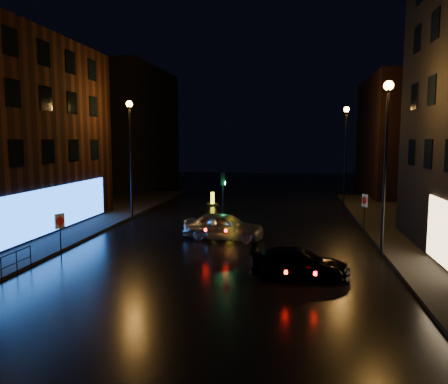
% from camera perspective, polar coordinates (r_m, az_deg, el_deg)
% --- Properties ---
extents(ground, '(120.00, 120.00, 0.00)m').
position_cam_1_polar(ground, '(16.80, -3.69, -12.90)').
color(ground, black).
rests_on(ground, ground).
extents(building_far_left, '(8.00, 16.00, 14.00)m').
position_cam_1_polar(building_far_left, '(54.07, -12.33, 8.08)').
color(building_far_left, black).
rests_on(building_far_left, ground).
extents(building_far_right, '(8.00, 14.00, 12.00)m').
position_cam_1_polar(building_far_right, '(48.80, 22.73, 6.69)').
color(building_far_right, black).
rests_on(building_far_right, ground).
extents(street_lamp_lfar, '(0.44, 0.44, 8.37)m').
position_cam_1_polar(street_lamp_lfar, '(31.51, -12.15, 6.48)').
color(street_lamp_lfar, black).
rests_on(street_lamp_lfar, ground).
extents(street_lamp_rnear, '(0.44, 0.44, 8.37)m').
position_cam_1_polar(street_lamp_rnear, '(21.85, 20.42, 6.13)').
color(street_lamp_rnear, black).
rests_on(street_lamp_rnear, ground).
extents(street_lamp_rfar, '(0.44, 0.44, 8.37)m').
position_cam_1_polar(street_lamp_rfar, '(37.67, 15.59, 6.42)').
color(street_lamp_rfar, black).
rests_on(street_lamp_rfar, ground).
extents(traffic_signal, '(1.40, 2.40, 3.45)m').
position_cam_1_polar(traffic_signal, '(30.24, -0.13, -3.01)').
color(traffic_signal, black).
rests_on(traffic_signal, ground).
extents(silver_hatchback, '(4.72, 2.29, 1.55)m').
position_cam_1_polar(silver_hatchback, '(24.96, -0.02, -4.48)').
color(silver_hatchback, '#9EA2A6').
rests_on(silver_hatchback, ground).
extents(dark_sedan, '(4.15, 1.75, 1.19)m').
position_cam_1_polar(dark_sedan, '(18.57, 9.82, -9.11)').
color(dark_sedan, black).
rests_on(dark_sedan, ground).
extents(bollard_near, '(1.08, 1.38, 1.07)m').
position_cam_1_polar(bollard_near, '(25.59, 0.72, -5.43)').
color(bollard_near, black).
rests_on(bollard_near, ground).
extents(bollard_far, '(1.28, 1.51, 1.12)m').
position_cam_1_polar(bollard_far, '(38.21, -1.52, -1.33)').
color(bollard_far, black).
rests_on(bollard_far, ground).
extents(road_sign_left, '(0.25, 0.50, 2.17)m').
position_cam_1_polar(road_sign_left, '(22.30, -20.65, -4.05)').
color(road_sign_left, black).
rests_on(road_sign_left, ground).
extents(road_sign_right, '(0.27, 0.55, 2.38)m').
position_cam_1_polar(road_sign_right, '(28.01, 17.89, -1.47)').
color(road_sign_right, black).
rests_on(road_sign_right, ground).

